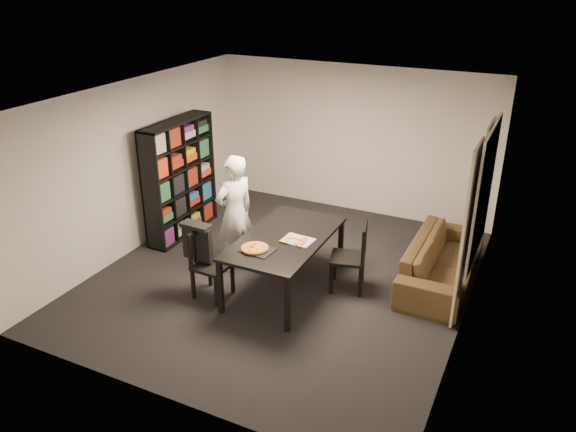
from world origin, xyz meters
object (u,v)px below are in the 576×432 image
at_px(chair_right, 355,253).
at_px(baking_tray, 258,250).
at_px(person, 235,213).
at_px(sofa, 442,261).
at_px(chair_left, 206,259).
at_px(dining_table, 285,241).
at_px(pepperoni_pizza, 255,248).
at_px(bookshelf, 180,179).

relative_size(chair_right, baking_tray, 2.45).
bearing_deg(person, baking_tray, 69.66).
relative_size(baking_tray, sofa, 0.19).
bearing_deg(baking_tray, chair_left, -173.39).
height_order(dining_table, pepperoni_pizza, pepperoni_pizza).
bearing_deg(bookshelf, chair_right, -8.47).
bearing_deg(dining_table, pepperoni_pizza, -109.37).
relative_size(dining_table, chair_left, 2.00).
height_order(person, baking_tray, person).
distance_m(bookshelf, chair_left, 2.08).
xyz_separation_m(bookshelf, dining_table, (2.30, -0.87, -0.23)).
relative_size(chair_right, sofa, 0.46).
distance_m(person, pepperoni_pizza, 1.04).
bearing_deg(dining_table, chair_left, -146.08).
bearing_deg(chair_left, baking_tray, -80.10).
height_order(bookshelf, chair_left, bookshelf).
bearing_deg(person, dining_table, 98.66).
distance_m(dining_table, sofa, 2.25).
bearing_deg(bookshelf, dining_table, -20.66).
xyz_separation_m(baking_tray, sofa, (2.03, 1.64, -0.48)).
xyz_separation_m(pepperoni_pizza, sofa, (2.07, 1.64, -0.50)).
xyz_separation_m(chair_right, sofa, (1.03, 0.74, -0.25)).
xyz_separation_m(dining_table, baking_tray, (-0.13, -0.50, 0.08)).
height_order(person, pepperoni_pizza, person).
distance_m(chair_right, pepperoni_pizza, 1.40).
bearing_deg(dining_table, baking_tray, -104.93).
xyz_separation_m(person, baking_tray, (0.77, -0.74, -0.07)).
distance_m(dining_table, baking_tray, 0.52).
height_order(baking_tray, sofa, baking_tray).
bearing_deg(chair_right, pepperoni_pizza, -63.79).
relative_size(bookshelf, chair_right, 1.94).
relative_size(chair_left, pepperoni_pizza, 2.70).
bearing_deg(sofa, baking_tray, 128.98).
bearing_deg(pepperoni_pizza, sofa, 38.40).
height_order(chair_left, pepperoni_pizza, chair_left).
distance_m(person, sofa, 2.99).
xyz_separation_m(dining_table, chair_left, (-0.87, -0.59, -0.18)).
xyz_separation_m(bookshelf, chair_left, (1.43, -1.46, -0.41)).
height_order(dining_table, person, person).
bearing_deg(chair_right, person, -99.58).
height_order(chair_left, person, person).
distance_m(chair_right, baking_tray, 1.36).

